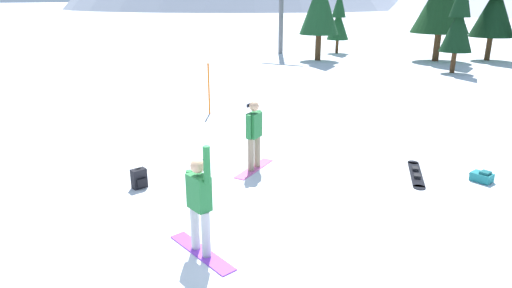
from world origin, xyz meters
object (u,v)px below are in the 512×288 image
at_px(trail_marker_pole, 209,89).
at_px(pine_tree_leaning, 496,1).
at_px(backpack_black, 139,179).
at_px(pine_tree_tall, 459,20).
at_px(pine_tree_broad, 338,19).
at_px(snowboarder_foreground, 199,203).
at_px(backpack_teal, 482,177).
at_px(snowboarder_midground, 254,134).
at_px(loose_snowboard_far_spare, 416,174).

distance_m(trail_marker_pole, pine_tree_leaning, 23.11).
height_order(backpack_black, pine_tree_tall, pine_tree_tall).
bearing_deg(pine_tree_broad, pine_tree_tall, -33.50).
xyz_separation_m(pine_tree_tall, pine_tree_leaning, (1.50, 6.92, 0.95)).
distance_m(backpack_black, pine_tree_leaning, 28.52).
relative_size(trail_marker_pole, pine_tree_leaning, 0.26).
relative_size(snowboarder_foreground, backpack_teal, 3.56).
xyz_separation_m(snowboarder_midground, pine_tree_tall, (2.67, 18.52, 2.01)).
height_order(snowboarder_foreground, backpack_black, snowboarder_foreground).
bearing_deg(pine_tree_broad, loose_snowboard_far_spare, -66.76).
xyz_separation_m(snowboarder_midground, pine_tree_leaning, (4.17, 25.44, 2.96)).
xyz_separation_m(loose_snowboard_far_spare, pine_tree_broad, (-9.80, 22.83, 2.53)).
xyz_separation_m(trail_marker_pole, pine_tree_broad, (-2.06, 20.31, 1.62)).
distance_m(snowboarder_foreground, pine_tree_broad, 29.12).
bearing_deg(pine_tree_leaning, pine_tree_tall, -102.26).
xyz_separation_m(backpack_black, trail_marker_pole, (-2.42, 6.30, 0.71)).
distance_m(trail_marker_pole, pine_tree_broad, 20.48).
distance_m(snowboarder_foreground, loose_snowboard_far_spare, 5.96).
bearing_deg(pine_tree_broad, backpack_black, -80.43).
xyz_separation_m(snowboarder_foreground, loose_snowboard_far_spare, (2.53, 5.32, -0.89)).
bearing_deg(pine_tree_tall, pine_tree_leaning, 77.74).
relative_size(loose_snowboard_far_spare, backpack_black, 4.04).
bearing_deg(pine_tree_leaning, backpack_black, -101.99).
bearing_deg(pine_tree_tall, snowboarder_midground, -98.19).
distance_m(loose_snowboard_far_spare, pine_tree_leaning, 24.20).
height_order(backpack_teal, backpack_black, backpack_black).
xyz_separation_m(snowboarder_midground, trail_marker_pole, (-4.13, 4.08, 0.02)).
bearing_deg(loose_snowboard_far_spare, backpack_black, -144.53).
xyz_separation_m(backpack_teal, pine_tree_broad, (-11.21, 22.53, 2.44)).
xyz_separation_m(loose_snowboard_far_spare, trail_marker_pole, (-7.74, 2.52, 0.90)).
bearing_deg(snowboarder_midground, trail_marker_pole, 135.35).
height_order(snowboarder_foreground, pine_tree_leaning, pine_tree_leaning).
xyz_separation_m(loose_snowboard_far_spare, pine_tree_leaning, (0.56, 23.88, 3.85)).
bearing_deg(trail_marker_pole, loose_snowboard_far_spare, -18.03).
relative_size(snowboarder_midground, trail_marker_pole, 0.93).
height_order(backpack_black, pine_tree_leaning, pine_tree_leaning).
relative_size(backpack_black, pine_tree_broad, 0.10).
bearing_deg(pine_tree_leaning, loose_snowboard_far_spare, -91.35).
xyz_separation_m(snowboarder_midground, backpack_black, (-1.71, -2.23, -0.70)).
distance_m(snowboarder_midground, backpack_black, 2.89).
bearing_deg(snowboarder_foreground, backpack_teal, 54.97).
bearing_deg(trail_marker_pole, backpack_black, -68.97).
xyz_separation_m(backpack_teal, trail_marker_pole, (-9.15, 2.22, 0.81)).
bearing_deg(snowboarder_foreground, pine_tree_broad, 104.47).
relative_size(snowboarder_midground, backpack_black, 3.65).
distance_m(backpack_black, trail_marker_pole, 6.79).
distance_m(loose_snowboard_far_spare, trail_marker_pole, 8.19).
height_order(backpack_teal, pine_tree_tall, pine_tree_tall).
bearing_deg(snowboarder_midground, pine_tree_broad, 104.25).
distance_m(snowboarder_midground, pine_tree_broad, 25.22).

